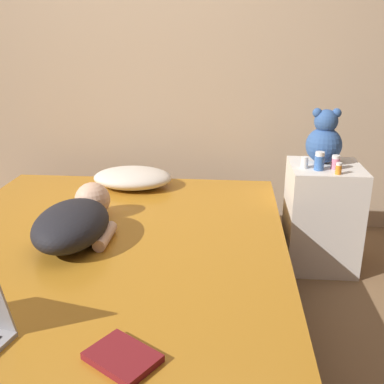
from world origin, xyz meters
The scene contains 12 objects.
ground_plane centered at (0.00, 0.00, 0.00)m, with size 12.00×12.00×0.00m, color brown.
wall_back centered at (0.00, 1.32, 1.30)m, with size 8.00×0.06×2.60m.
bed centered at (0.00, 0.00, 0.21)m, with size 1.77×2.09×0.42m.
nightstand centered at (1.15, 0.70, 0.32)m, with size 0.41×0.42×0.63m.
pillow centered at (-0.03, 0.83, 0.49)m, with size 0.50×0.36×0.12m.
person_lying centered at (-0.14, 0.06, 0.52)m, with size 0.34×0.68×0.19m.
teddy_bear centered at (1.13, 0.78, 0.77)m, with size 0.21×0.21×0.32m.
bottle_white centered at (1.01, 0.65, 0.66)m, with size 0.04×0.04×0.07m.
bottle_orange centered at (1.18, 0.54, 0.66)m, with size 0.03×0.03×0.06m.
bottle_blue centered at (1.09, 0.61, 0.68)m, with size 0.05×0.05×0.10m.
bottle_pink centered at (1.18, 0.64, 0.67)m, with size 0.05×0.05×0.08m.
book centered at (0.28, -0.77, 0.44)m, with size 0.26×0.24×0.02m.
Camera 1 is at (0.59, -1.86, 1.36)m, focal length 42.00 mm.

